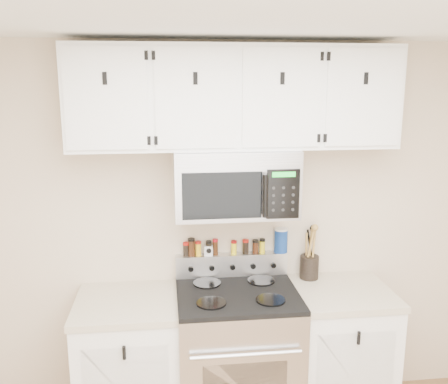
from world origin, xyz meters
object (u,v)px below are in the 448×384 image
object	(u,v)px
range	(237,358)
microwave	(235,182)
utensil_crock	(309,265)
salt_canister	(281,240)

from	to	relation	value
range	microwave	bearing A→B (deg)	89.77
utensil_crock	salt_canister	bearing A→B (deg)	165.34
range	salt_canister	world-z (taller)	salt_canister
microwave	utensil_crock	xyz separation A→B (m)	(0.53, 0.11, -0.62)
range	utensil_crock	size ratio (longest dim) A/B	2.94
microwave	salt_canister	xyz separation A→B (m)	(0.34, 0.16, -0.45)
salt_canister	microwave	bearing A→B (deg)	-155.39
microwave	utensil_crock	world-z (taller)	microwave
range	salt_canister	xyz separation A→B (m)	(0.34, 0.28, 0.70)
range	utensil_crock	bearing A→B (deg)	23.60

